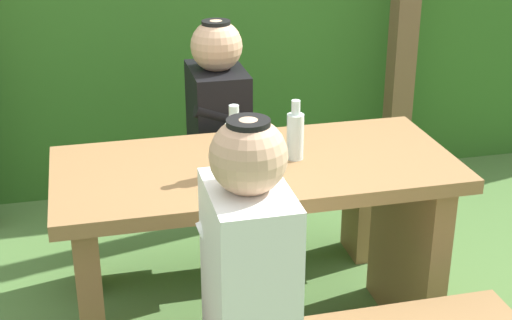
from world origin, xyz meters
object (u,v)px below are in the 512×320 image
at_px(picnic_table, 256,226).
at_px(person_white_shirt, 249,250).
at_px(bottle_left, 234,146).
at_px(person_black_coat, 218,113).
at_px(bottle_right, 295,134).
at_px(bench_far, 226,208).
at_px(cell_phone, 228,152).
at_px(drinking_glass, 266,150).

distance_m(picnic_table, person_white_shirt, 0.64).
bearing_deg(bottle_left, person_black_coat, 84.10).
relative_size(picnic_table, bottle_right, 6.51).
relative_size(person_black_coat, bottle_left, 2.96).
distance_m(picnic_table, bench_far, 0.61).
xyz_separation_m(bottle_left, cell_phone, (0.02, 0.19, -0.10)).
distance_m(bench_far, person_white_shirt, 1.23).
xyz_separation_m(drinking_glass, cell_phone, (-0.11, 0.11, -0.04)).
relative_size(picnic_table, bottle_left, 5.76).
relative_size(picnic_table, person_black_coat, 1.95).
height_order(bench_far, drinking_glass, drinking_glass).
xyz_separation_m(person_white_shirt, cell_phone, (0.08, 0.68, 0.01)).
bearing_deg(bottle_left, cell_phone, 85.27).
relative_size(person_white_shirt, cell_phone, 5.14).
bearing_deg(bottle_right, person_white_shirt, -117.61).
bearing_deg(bottle_right, person_black_coat, 106.62).
bearing_deg(picnic_table, bench_far, 90.00).
height_order(picnic_table, drinking_glass, drinking_glass).
height_order(picnic_table, person_black_coat, person_black_coat).
height_order(bench_far, person_white_shirt, person_white_shirt).
bearing_deg(person_white_shirt, person_black_coat, 83.35).
height_order(bottle_right, cell_phone, bottle_right).
bearing_deg(picnic_table, cell_phone, 124.79).
bearing_deg(person_white_shirt, bench_far, 82.10).
bearing_deg(picnic_table, drinking_glass, -3.36).
bearing_deg(person_black_coat, bench_far, 7.36).
xyz_separation_m(picnic_table, bottle_left, (-0.09, -0.08, 0.35)).
bearing_deg(person_white_shirt, bottle_left, 82.38).
bearing_deg(cell_phone, bottle_right, -10.45).
distance_m(bench_far, drinking_glass, 0.77).
bearing_deg(picnic_table, bottle_right, 2.39).
bearing_deg(bottle_right, drinking_glass, -175.84).
xyz_separation_m(drinking_glass, bottle_right, (0.11, 0.01, 0.04)).
bearing_deg(cell_phone, picnic_table, -40.11).
height_order(picnic_table, bottle_right, bottle_right).
bearing_deg(picnic_table, person_black_coat, 92.59).
relative_size(bench_far, person_black_coat, 1.95).
height_order(person_black_coat, cell_phone, person_black_coat).
height_order(picnic_table, bottle_left, bottle_left).
relative_size(person_white_shirt, person_black_coat, 1.00).
xyz_separation_m(person_white_shirt, person_black_coat, (0.13, 1.14, 0.00)).
relative_size(picnic_table, drinking_glass, 14.99).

